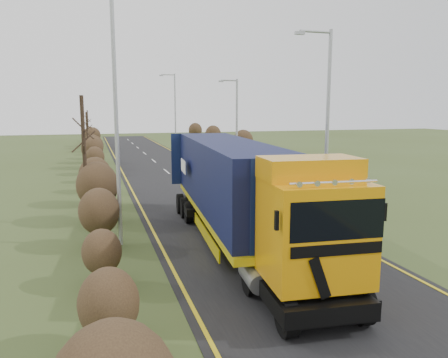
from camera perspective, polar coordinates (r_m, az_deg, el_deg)
name	(u,v)px	position (r m, az deg, el deg)	size (l,w,h in m)	color
ground	(243,235)	(19.19, 2.55, -7.31)	(160.00, 160.00, 0.00)	#3D4B20
road	(192,193)	(28.55, -4.17, -1.79)	(8.00, 120.00, 0.02)	black
layby	(237,169)	(39.80, 1.76, 1.38)	(6.00, 18.00, 0.02)	#322F2D
lane_markings	(193,193)	(28.25, -4.03, -1.87)	(7.52, 116.00, 0.01)	gold
hedgerow	(96,177)	(25.52, -16.38, 0.20)	(2.24, 102.04, 6.05)	#322316
lorry	(237,188)	(17.02, 1.73, -1.16)	(3.55, 15.32, 4.22)	black
car_red_hatchback	(240,168)	(35.18, 2.09, 1.40)	(1.57, 3.89, 1.33)	#9F1107
car_blue_sedan	(236,156)	(43.90, 1.57, 3.02)	(1.48, 4.25, 1.40)	#0B1A40
streetlight_near	(326,117)	(22.03, 13.12, 7.91)	(1.95, 0.18, 9.16)	#A2A5A7
streetlight_mid	(236,122)	(37.45, 1.55, 7.48)	(1.69, 0.18, 7.88)	#A2A5A7
streetlight_far	(174,108)	(59.04, -6.53, 9.23)	(2.10, 0.20, 9.93)	#A2A5A7
left_pole	(116,105)	(17.53, -13.98, 9.41)	(0.16, 0.16, 11.20)	#A2A5A7
speed_sign	(229,159)	(35.67, 0.71, 2.68)	(0.56, 0.10, 2.02)	#A2A5A7
warning_board	(198,150)	(44.53, -3.43, 3.79)	(0.77, 0.11, 2.02)	#A2A5A7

